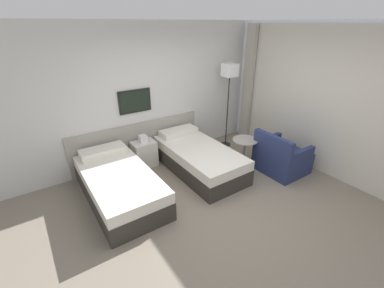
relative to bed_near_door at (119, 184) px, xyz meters
name	(u,v)px	position (x,y,z in m)	size (l,w,h in m)	color
ground_plane	(223,205)	(1.28, -1.11, -0.26)	(16.00, 16.00, 0.00)	slate
wall_headboard	(155,97)	(1.26, 1.03, 1.04)	(10.00, 0.10, 2.70)	silver
wall_window	(326,102)	(3.58, -1.20, 1.08)	(0.21, 4.62, 2.70)	white
bed_near_door	(119,184)	(0.00, 0.00, 0.00)	(0.98, 1.96, 0.62)	#332D28
bed_near_window	(198,158)	(1.59, 0.00, 0.00)	(0.98, 1.96, 0.62)	#332D28
nightstand	(144,153)	(0.80, 0.75, 0.02)	(0.45, 0.35, 0.66)	beige
floor_lamp	(230,76)	(2.81, 0.57, 1.37)	(0.27, 0.27, 1.88)	black
side_table	(244,148)	(2.42, -0.41, 0.16)	(0.49, 0.49, 0.60)	gray
armchair	(281,158)	(2.90, -0.93, 0.01)	(0.80, 0.85, 0.82)	navy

